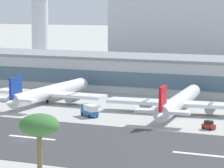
{
  "coord_description": "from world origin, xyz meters",
  "views": [
    {
      "loc": [
        70.06,
        -112.42,
        30.05
      ],
      "look_at": [
        3.16,
        42.66,
        7.73
      ],
      "focal_mm": 96.21,
      "sensor_mm": 36.0,
      "label": 1
    }
  ],
  "objects_px": {
    "control_tower": "(40,13)",
    "distant_hotel_block": "(209,24)",
    "airliner_navy_tail_gate_0": "(48,93)",
    "palm_tree_2": "(39,129)",
    "terminal_building": "(154,73)",
    "airliner_red_tail_gate_1": "(178,103)",
    "service_box_truck_1": "(89,110)",
    "service_baggage_tug_0": "(209,125)"
  },
  "relations": [
    {
      "from": "control_tower",
      "to": "distant_hotel_block",
      "type": "height_order",
      "value": "control_tower"
    },
    {
      "from": "airliner_navy_tail_gate_0",
      "to": "palm_tree_2",
      "type": "relative_size",
      "value": 3.03
    },
    {
      "from": "distant_hotel_block",
      "to": "airliner_navy_tail_gate_0",
      "type": "bearing_deg",
      "value": -91.96
    },
    {
      "from": "distant_hotel_block",
      "to": "palm_tree_2",
      "type": "relative_size",
      "value": 7.32
    },
    {
      "from": "distant_hotel_block",
      "to": "palm_tree_2",
      "type": "height_order",
      "value": "distant_hotel_block"
    },
    {
      "from": "terminal_building",
      "to": "palm_tree_2",
      "type": "height_order",
      "value": "palm_tree_2"
    },
    {
      "from": "airliner_red_tail_gate_1",
      "to": "service_box_truck_1",
      "type": "xyz_separation_m",
      "value": [
        -20.84,
        -13.06,
        -1.41
      ]
    },
    {
      "from": "airliner_navy_tail_gate_0",
      "to": "service_box_truck_1",
      "type": "height_order",
      "value": "airliner_navy_tail_gate_0"
    },
    {
      "from": "control_tower",
      "to": "distant_hotel_block",
      "type": "distance_m",
      "value": 112.07
    },
    {
      "from": "airliner_navy_tail_gate_0",
      "to": "airliner_red_tail_gate_1",
      "type": "distance_m",
      "value": 42.4
    },
    {
      "from": "terminal_building",
      "to": "distant_hotel_block",
      "type": "xyz_separation_m",
      "value": [
        -14.08,
        134.49,
        13.35
      ]
    },
    {
      "from": "control_tower",
      "to": "airliner_navy_tail_gate_0",
      "type": "bearing_deg",
      "value": -58.49
    },
    {
      "from": "airliner_navy_tail_gate_0",
      "to": "airliner_red_tail_gate_1",
      "type": "relative_size",
      "value": 0.99
    },
    {
      "from": "airliner_red_tail_gate_1",
      "to": "service_box_truck_1",
      "type": "height_order",
      "value": "airliner_red_tail_gate_1"
    },
    {
      "from": "control_tower",
      "to": "airliner_navy_tail_gate_0",
      "type": "height_order",
      "value": "control_tower"
    },
    {
      "from": "airliner_red_tail_gate_1",
      "to": "service_box_truck_1",
      "type": "bearing_deg",
      "value": 117.27
    },
    {
      "from": "airliner_navy_tail_gate_0",
      "to": "distant_hotel_block",
      "type": "bearing_deg",
      "value": -0.75
    },
    {
      "from": "distant_hotel_block",
      "to": "airliner_navy_tail_gate_0",
      "type": "xyz_separation_m",
      "value": [
        -5.99,
        -175.42,
        -16.18
      ]
    },
    {
      "from": "terminal_building",
      "to": "distant_hotel_block",
      "type": "relative_size",
      "value": 1.3
    },
    {
      "from": "service_baggage_tug_0",
      "to": "service_box_truck_1",
      "type": "distance_m",
      "value": 34.12
    },
    {
      "from": "palm_tree_2",
      "to": "airliner_red_tail_gate_1",
      "type": "bearing_deg",
      "value": 95.28
    },
    {
      "from": "distant_hotel_block",
      "to": "airliner_red_tail_gate_1",
      "type": "xyz_separation_m",
      "value": [
        36.35,
        -177.66,
        -16.15
      ]
    },
    {
      "from": "service_baggage_tug_0",
      "to": "palm_tree_2",
      "type": "xyz_separation_m",
      "value": [
        -4.78,
        -72.73,
        12.65
      ]
    },
    {
      "from": "distant_hotel_block",
      "to": "service_box_truck_1",
      "type": "height_order",
      "value": "distant_hotel_block"
    },
    {
      "from": "control_tower",
      "to": "airliner_navy_tail_gate_0",
      "type": "relative_size",
      "value": 0.9
    },
    {
      "from": "terminal_building",
      "to": "distant_hotel_block",
      "type": "height_order",
      "value": "distant_hotel_block"
    },
    {
      "from": "distant_hotel_block",
      "to": "service_box_truck_1",
      "type": "distance_m",
      "value": 192.16
    },
    {
      "from": "terminal_building",
      "to": "airliner_red_tail_gate_1",
      "type": "bearing_deg",
      "value": -62.72
    },
    {
      "from": "distant_hotel_block",
      "to": "service_baggage_tug_0",
      "type": "bearing_deg",
      "value": -75.75
    },
    {
      "from": "airliner_red_tail_gate_1",
      "to": "palm_tree_2",
      "type": "distance_m",
      "value": 90.59
    },
    {
      "from": "distant_hotel_block",
      "to": "airliner_navy_tail_gate_0",
      "type": "distance_m",
      "value": 176.26
    },
    {
      "from": "terminal_building",
      "to": "service_baggage_tug_0",
      "type": "relative_size",
      "value": 41.97
    },
    {
      "from": "airliner_red_tail_gate_1",
      "to": "control_tower",
      "type": "bearing_deg",
      "value": 43.67
    },
    {
      "from": "airliner_navy_tail_gate_0",
      "to": "palm_tree_2",
      "type": "bearing_deg",
      "value": -149.94
    },
    {
      "from": "airliner_red_tail_gate_1",
      "to": "service_baggage_tug_0",
      "type": "xyz_separation_m",
      "value": [
        13.06,
        -16.87,
        -2.15
      ]
    },
    {
      "from": "airliner_red_tail_gate_1",
      "to": "service_baggage_tug_0",
      "type": "relative_size",
      "value": 13.46
    },
    {
      "from": "airliner_navy_tail_gate_0",
      "to": "airliner_red_tail_gate_1",
      "type": "xyz_separation_m",
      "value": [
        42.34,
        -2.25,
        0.02
      ]
    },
    {
      "from": "distant_hotel_block",
      "to": "service_baggage_tug_0",
      "type": "xyz_separation_m",
      "value": [
        49.4,
        -194.54,
        -18.31
      ]
    },
    {
      "from": "control_tower",
      "to": "service_box_truck_1",
      "type": "xyz_separation_m",
      "value": [
        68.74,
        -92.37,
        -24.8
      ]
    },
    {
      "from": "terminal_building",
      "to": "palm_tree_2",
      "type": "xyz_separation_m",
      "value": [
        30.54,
        -132.77,
        7.7
      ]
    },
    {
      "from": "control_tower",
      "to": "terminal_building",
      "type": "bearing_deg",
      "value": -28.23
    },
    {
      "from": "service_baggage_tug_0",
      "to": "palm_tree_2",
      "type": "bearing_deg",
      "value": -70.22
    }
  ]
}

